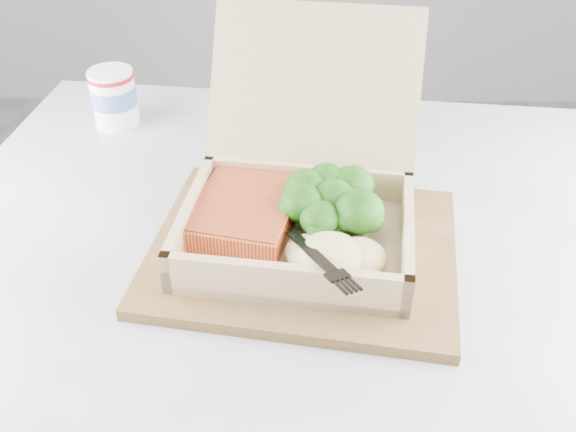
{
  "coord_description": "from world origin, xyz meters",
  "views": [
    {
      "loc": [
        -0.37,
        -0.34,
        1.18
      ],
      "look_at": [
        -0.38,
        0.19,
        0.77
      ],
      "focal_mm": 40.0,
      "sensor_mm": 36.0,
      "label": 1
    }
  ],
  "objects_px": {
    "paper_cup": "(114,96)",
    "cafe_table": "(273,378)",
    "serving_tray": "(303,250)",
    "takeout_container": "(303,182)"
  },
  "relations": [
    {
      "from": "cafe_table",
      "to": "serving_tray",
      "type": "bearing_deg",
      "value": 21.96
    },
    {
      "from": "serving_tray",
      "to": "paper_cup",
      "type": "height_order",
      "value": "paper_cup"
    },
    {
      "from": "paper_cup",
      "to": "takeout_container",
      "type": "bearing_deg",
      "value": -42.55
    },
    {
      "from": "serving_tray",
      "to": "paper_cup",
      "type": "distance_m",
      "value": 0.39
    },
    {
      "from": "cafe_table",
      "to": "paper_cup",
      "type": "xyz_separation_m",
      "value": [
        -0.23,
        0.3,
        0.23
      ]
    },
    {
      "from": "cafe_table",
      "to": "takeout_container",
      "type": "height_order",
      "value": "takeout_container"
    },
    {
      "from": "takeout_container",
      "to": "serving_tray",
      "type": "bearing_deg",
      "value": -81.4
    },
    {
      "from": "cafe_table",
      "to": "paper_cup",
      "type": "relative_size",
      "value": 11.05
    },
    {
      "from": "paper_cup",
      "to": "cafe_table",
      "type": "bearing_deg",
      "value": -52.73
    },
    {
      "from": "cafe_table",
      "to": "takeout_container",
      "type": "xyz_separation_m",
      "value": [
        0.03,
        0.06,
        0.25
      ]
    }
  ]
}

